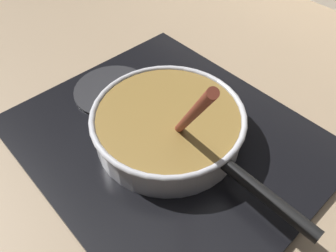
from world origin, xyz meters
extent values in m
cube|color=#9E8466|center=(0.00, 0.00, -0.02)|extent=(2.40, 1.60, 0.04)
cube|color=black|center=(0.05, 0.07, 0.01)|extent=(0.56, 0.48, 0.01)
torus|color=#592D0C|center=(0.05, 0.07, 0.02)|extent=(0.17, 0.17, 0.01)
cylinder|color=#262628|center=(-0.13, 0.07, 0.01)|extent=(0.17, 0.17, 0.01)
cylinder|color=silver|center=(0.05, 0.07, 0.04)|extent=(0.27, 0.27, 0.06)
cylinder|color=olive|center=(0.05, 0.07, 0.05)|extent=(0.26, 0.26, 0.05)
torus|color=silver|center=(0.05, 0.07, 0.07)|extent=(0.28, 0.28, 0.01)
cylinder|color=black|center=(0.27, 0.07, 0.06)|extent=(0.17, 0.02, 0.02)
cylinder|color=#EDD88C|center=(-0.02, 0.09, 0.06)|extent=(0.03, 0.03, 0.01)
cylinder|color=beige|center=(-0.03, 0.03, 0.06)|extent=(0.04, 0.04, 0.01)
cylinder|color=beige|center=(0.04, 0.07, 0.06)|extent=(0.03, 0.03, 0.01)
cylinder|color=#EDD88C|center=(0.09, 0.03, 0.06)|extent=(0.03, 0.03, 0.01)
cylinder|color=beige|center=(0.15, 0.04, 0.06)|extent=(0.03, 0.03, 0.01)
cylinder|color=maroon|center=(0.14, 0.02, 0.17)|extent=(0.15, 0.10, 0.23)
cube|color=brown|center=(0.08, 0.06, 0.06)|extent=(0.05, 0.05, 0.01)
camera|label=1|loc=(0.36, -0.22, 0.50)|focal=35.71mm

